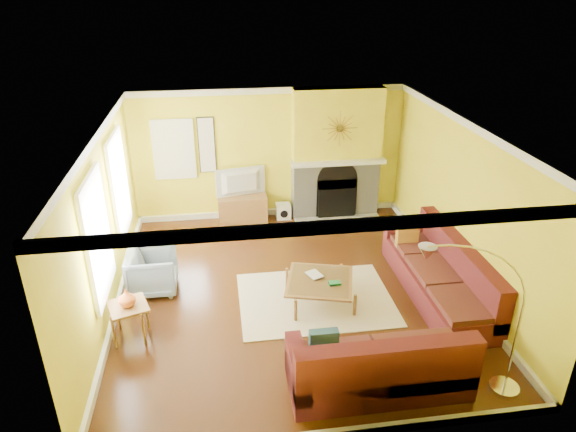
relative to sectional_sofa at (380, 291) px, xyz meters
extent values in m
cube|color=#542B11|center=(-1.20, 0.85, -0.46)|extent=(5.50, 6.00, 0.02)
cube|color=white|center=(-1.20, 0.85, 2.26)|extent=(5.50, 6.00, 0.02)
cube|color=yellow|center=(-1.20, 3.86, 0.90)|extent=(5.50, 0.02, 2.70)
cube|color=yellow|center=(-1.20, -2.16, 0.90)|extent=(5.50, 0.02, 2.70)
cube|color=yellow|center=(-3.96, 0.85, 0.90)|extent=(0.02, 6.00, 2.70)
cube|color=yellow|center=(1.56, 0.85, 0.90)|extent=(0.02, 6.00, 2.70)
cube|color=white|center=(-3.92, 2.15, 1.05)|extent=(0.06, 1.22, 1.72)
cube|color=white|center=(-3.92, 0.25, 1.05)|extent=(0.06, 1.22, 1.72)
cube|color=white|center=(-3.10, 3.81, 1.10)|extent=(0.82, 0.06, 1.22)
cube|color=white|center=(-2.45, 3.82, 1.15)|extent=(0.34, 0.04, 1.14)
cube|color=white|center=(0.15, 3.41, 0.80)|extent=(1.92, 0.22, 0.08)
cube|color=#9A9791|center=(0.15, 3.10, -0.42)|extent=(1.80, 0.70, 0.06)
cube|color=beige|center=(-0.85, 0.55, -0.44)|extent=(2.40, 1.80, 0.02)
cube|color=olive|center=(-1.80, 3.60, -0.17)|extent=(1.00, 0.45, 0.55)
imported|color=black|center=(-1.80, 3.60, 0.39)|extent=(1.03, 0.33, 0.59)
cube|color=white|center=(-0.95, 3.63, -0.30)|extent=(0.30, 0.30, 0.30)
imported|color=gray|center=(-3.40, 1.20, -0.10)|extent=(0.78, 0.76, 0.71)
imported|color=orange|center=(-3.60, 0.00, 0.22)|extent=(0.26, 0.26, 0.25)
imported|color=white|center=(-0.95, 0.60, -0.04)|extent=(0.29, 0.33, 0.03)
camera|label=1|loc=(-2.25, -6.11, 4.23)|focal=32.00mm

